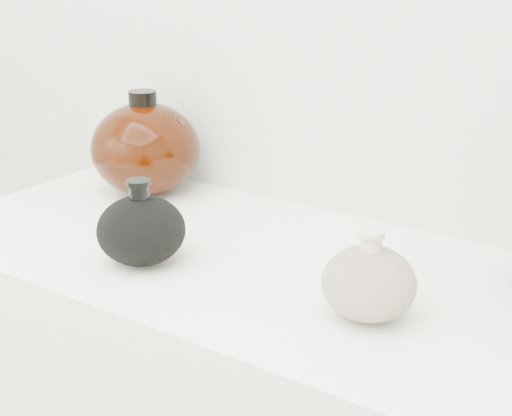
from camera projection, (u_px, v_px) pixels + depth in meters
The scene contains 3 objects.
black_gourd_vase at pixel (141, 229), 1.06m from camera, with size 0.16×0.16×0.13m.
cream_gourd_vase at pixel (369, 282), 0.91m from camera, with size 0.16×0.16×0.12m.
left_round_pot at pixel (145, 148), 1.36m from camera, with size 0.26×0.26×0.20m.
Camera 1 is at (0.52, 0.12, 1.35)m, focal length 50.00 mm.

